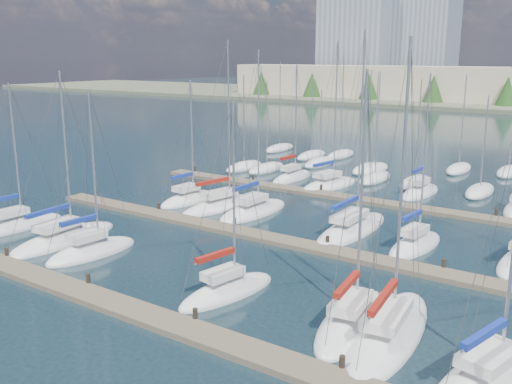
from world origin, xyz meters
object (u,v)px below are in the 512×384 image
Objects in this scene: sailboat_e at (352,321)px; sailboat_p at (420,192)px; sailboat_f at (388,333)px; sailboat_a at (14,226)px; sailboat_k at (352,229)px; sailboat_b at (64,239)px; sailboat_n at (292,177)px; sailboat_i at (223,205)px; sailboat_j at (253,211)px; sailboat_d at (227,291)px; sailboat_h at (189,200)px; sailboat_o at (329,185)px; sailboat_c at (92,251)px; sailboat_g at (492,378)px; sailboat_l at (415,245)px.

sailboat_p is (-6.36, 28.61, 0.01)m from sailboat_e.
sailboat_f reaches higher than sailboat_a.
sailboat_k reaches higher than sailboat_b.
sailboat_i reaches higher than sailboat_n.
sailboat_j is at bearing -120.06° from sailboat_p.
sailboat_k is 14.62m from sailboat_d.
sailboat_o reaches higher than sailboat_h.
sailboat_j is at bearing -84.07° from sailboat_o.
sailboat_i reaches higher than sailboat_f.
sailboat_n is 27.89m from sailboat_c.
sailboat_a is at bearing -124.89° from sailboat_p.
sailboat_j is 0.94× the size of sailboat_o.
sailboat_a is 0.79× the size of sailboat_i.
sailboat_o reaches higher than sailboat_i.
sailboat_b is 1.08× the size of sailboat_a.
sailboat_b is 1.11× the size of sailboat_d.
sailboat_g reaches higher than sailboat_l.
sailboat_k is 1.35× the size of sailboat_d.
sailboat_d is (15.31, -0.78, 0.02)m from sailboat_b.
sailboat_p is at bearing 127.91° from sailboat_g.
sailboat_c is (-18.82, -0.46, -0.00)m from sailboat_e.
sailboat_o is at bearing -163.63° from sailboat_p.
sailboat_e is 29.31m from sailboat_p.
sailboat_a is (-28.28, -0.06, -0.00)m from sailboat_e.
sailboat_b is 0.97× the size of sailboat_e.
sailboat_n is at bearing 97.13° from sailboat_c.
sailboat_c is 25.75m from sailboat_g.
sailboat_o is (0.68, 12.47, 0.01)m from sailboat_j.
sailboat_i is at bearing 4.55° from sailboat_h.
sailboat_p reaches higher than sailboat_h.
sailboat_l is at bearing 27.60° from sailboat_b.
sailboat_e is 21.03m from sailboat_j.
sailboat_g is at bearing -55.27° from sailboat_l.
sailboat_a is 29.68m from sailboat_o.
sailboat_b is 14.30m from sailboat_i.
sailboat_h is at bearing -179.41° from sailboat_k.
sailboat_h is 13.73m from sailboat_b.
sailboat_g is at bearing -42.84° from sailboat_o.
sailboat_h is 0.84× the size of sailboat_g.
sailboat_c is at bearing 174.24° from sailboat_f.
sailboat_f is 1.20× the size of sailboat_p.
sailboat_e is 1.95m from sailboat_f.
sailboat_o is at bearing -9.45° from sailboat_n.
sailboat_d is (-14.20, 0.86, 0.01)m from sailboat_g.
sailboat_n reaches higher than sailboat_h.
sailboat_c is (-12.21, -14.45, -0.00)m from sailboat_k.
sailboat_f reaches higher than sailboat_j.
sailboat_p is at bearing 98.34° from sailboat_d.
sailboat_f is 1.25× the size of sailboat_c.
sailboat_e is 7.31m from sailboat_d.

